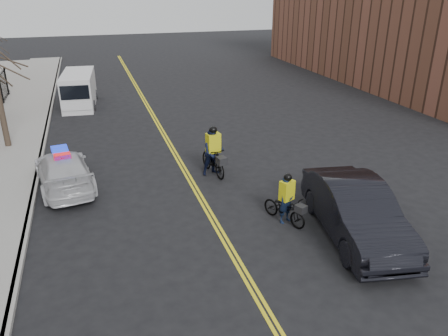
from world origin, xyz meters
TOP-DOWN VIEW (x-y plane):
  - ground at (0.00, 0.00)m, footprint 120.00×120.00m
  - center_line_left at (-0.08, 8.00)m, footprint 0.10×60.00m
  - center_line_right at (0.08, 8.00)m, footprint 0.10×60.00m
  - sidewalk at (-7.50, 8.00)m, footprint 3.00×60.00m
  - curb at (-6.00, 8.00)m, footprint 0.20×60.00m
  - building_across at (22.00, 18.00)m, footprint 12.00×30.00m
  - police_cruiser at (-4.85, 4.61)m, footprint 2.61×4.98m
  - dark_sedan at (3.99, -1.95)m, footprint 2.76×5.64m
  - cargo_van at (-4.17, 17.26)m, footprint 2.28×5.20m
  - cyclist_near at (2.31, -0.49)m, footprint 1.30×1.90m
  - cyclist_far at (1.09, 4.05)m, footprint 1.05×2.15m

SIDE VIEW (x-z plane):
  - ground at x=0.00m, z-range 0.00..0.00m
  - center_line_left at x=-0.08m, z-range 0.00..0.01m
  - center_line_right at x=0.08m, z-range 0.00..0.01m
  - sidewalk at x=-7.50m, z-range 0.00..0.15m
  - curb at x=-6.00m, z-range 0.00..0.15m
  - cyclist_near at x=2.31m, z-range -0.27..1.50m
  - police_cruiser at x=-4.85m, z-range -0.07..1.47m
  - cyclist_far at x=1.09m, z-range -0.22..1.88m
  - dark_sedan at x=3.99m, z-range 0.00..1.78m
  - cargo_van at x=-4.17m, z-range -0.02..2.10m
  - building_across at x=22.00m, z-range 0.00..11.00m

